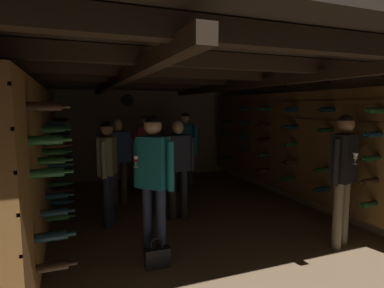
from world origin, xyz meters
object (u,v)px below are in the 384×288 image
(person_guest_rear_center, at_px, (146,147))
(person_guest_far_left, at_px, (118,154))
(person_guest_near_right, at_px, (343,168))
(person_host_center, at_px, (178,161))
(handbag, at_px, (157,257))
(display_bottle, at_px, (163,141))
(person_guest_mid_left, at_px, (107,164))
(person_guest_near_left, at_px, (153,172))
(person_guest_far_right, at_px, (185,144))
(wine_crate_stack, at_px, (160,166))

(person_guest_rear_center, height_order, person_guest_far_left, person_guest_rear_center)
(person_guest_near_right, bearing_deg, person_host_center, 133.36)
(person_guest_far_left, relative_size, handbag, 4.51)
(person_host_center, distance_m, handbag, 1.77)
(display_bottle, xyz_separation_m, person_guest_far_left, (-1.13, -1.01, -0.10))
(person_guest_far_left, bearing_deg, person_guest_near_right, -50.19)
(display_bottle, relative_size, person_guest_mid_left, 0.22)
(display_bottle, distance_m, handbag, 3.82)
(person_guest_near_right, bearing_deg, person_guest_near_left, 165.58)
(person_guest_far_right, distance_m, person_guest_near_left, 2.90)
(person_guest_far_right, xyz_separation_m, person_guest_near_left, (-1.33, -2.58, 0.01))
(wine_crate_stack, height_order, display_bottle, display_bottle)
(person_guest_far_right, bearing_deg, person_guest_near_left, -117.35)
(wine_crate_stack, bearing_deg, person_guest_far_left, -136.15)
(display_bottle, height_order, person_guest_mid_left, person_guest_mid_left)
(person_guest_near_right, distance_m, handbag, 2.53)
(display_bottle, distance_m, person_guest_far_left, 1.52)
(person_guest_mid_left, bearing_deg, person_guest_rear_center, 58.22)
(person_guest_near_left, bearing_deg, person_guest_rear_center, 78.84)
(person_guest_far_right, height_order, person_guest_near_left, person_guest_near_left)
(person_guest_far_right, xyz_separation_m, person_guest_mid_left, (-1.72, -1.34, -0.07))
(person_guest_far_right, bearing_deg, person_guest_mid_left, -142.21)
(person_host_center, bearing_deg, handbag, -117.38)
(person_guest_mid_left, xyz_separation_m, handbag, (0.35, -1.51, -0.83))
(wine_crate_stack, height_order, person_guest_far_left, person_guest_far_left)
(wine_crate_stack, bearing_deg, handbag, -106.03)
(person_host_center, height_order, handbag, person_host_center)
(person_guest_mid_left, relative_size, handbag, 4.54)
(wine_crate_stack, xyz_separation_m, person_host_center, (-0.30, -2.17, 0.50))
(person_guest_far_right, distance_m, handbag, 3.29)
(display_bottle, height_order, person_guest_far_left, person_guest_far_left)
(person_host_center, bearing_deg, person_guest_near_left, -121.38)
(person_host_center, height_order, person_guest_far_left, person_host_center)
(person_guest_mid_left, bearing_deg, person_guest_far_right, 37.79)
(person_host_center, relative_size, person_guest_mid_left, 1.00)
(person_guest_near_left, relative_size, handbag, 4.86)
(person_guest_near_left, bearing_deg, person_guest_mid_left, 107.39)
(wine_crate_stack, distance_m, person_guest_mid_left, 2.52)
(person_guest_near_right, bearing_deg, wine_crate_stack, 108.70)
(person_guest_rear_center, bearing_deg, person_guest_near_right, -62.19)
(wine_crate_stack, relative_size, person_host_center, 0.57)
(person_host_center, distance_m, person_guest_far_left, 1.38)
(person_guest_far_right, distance_m, person_guest_far_left, 1.45)
(person_guest_near_right, bearing_deg, display_bottle, 107.94)
(person_guest_far_left, bearing_deg, person_guest_rear_center, 37.52)
(person_guest_far_right, relative_size, person_guest_near_left, 0.99)
(handbag, bearing_deg, person_guest_near_right, -7.86)
(wine_crate_stack, height_order, person_guest_far_right, person_guest_far_right)
(person_guest_mid_left, distance_m, handbag, 1.76)
(person_host_center, relative_size, person_guest_far_left, 1.01)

